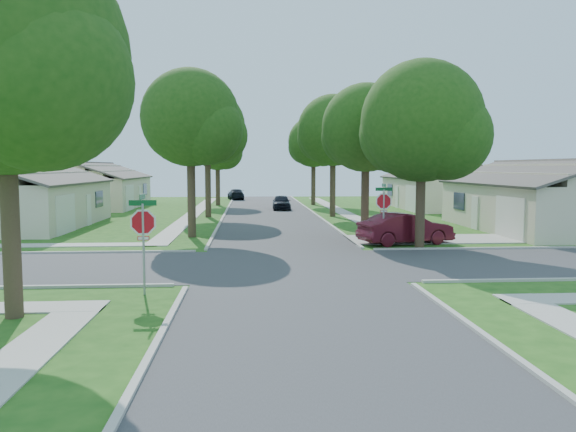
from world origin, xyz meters
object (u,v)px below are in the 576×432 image
(tree_e_near, at_px, (367,132))
(tree_w_far, at_px, (218,149))
(house_ne_near, at_px, (545,205))
(car_curb_east, at_px, (281,202))
(tree_e_far, at_px, (314,144))
(tree_w_mid, at_px, (208,130))
(house_nw_far, at_px, (95,191))
(tree_sw_corner, at_px, (6,63))
(house_ne_far, at_px, (442,192))
(house_nw_near, at_px, (20,203))
(stop_sign_sw, at_px, (143,226))
(car_curb_west, at_px, (236,194))
(tree_w_near, at_px, (191,122))
(tree_ne_corner, at_px, (423,127))
(car_driveway, at_px, (406,229))
(stop_sign_ne, at_px, (384,204))
(tree_e_mid, at_px, (334,134))

(tree_e_near, distance_m, tree_w_far, 26.71)
(house_ne_near, distance_m, car_curb_east, 22.59)
(house_ne_near, bearing_deg, tree_e_far, 116.03)
(tree_w_mid, bearing_deg, house_nw_far, 135.93)
(tree_sw_corner, distance_m, house_ne_far, 43.20)
(tree_e_far, distance_m, house_nw_near, 28.49)
(stop_sign_sw, distance_m, car_curb_west, 48.64)
(tree_w_near, xyz_separation_m, house_ne_near, (20.64, 1.99, -4.60))
(tree_ne_corner, xyz_separation_m, house_nw_near, (-22.35, 10.79, -4.08))
(stop_sign_sw, xyz_separation_m, tree_w_mid, (0.06, 25.71, 4.46))
(tree_sw_corner, distance_m, car_curb_east, 36.53)
(stop_sign_sw, xyz_separation_m, car_driveway, (10.70, 10.20, -1.27))
(house_ne_far, height_order, car_curb_east, house_ne_far)
(stop_sign_ne, bearing_deg, car_curb_east, 98.52)
(tree_w_far, xyz_separation_m, house_ne_near, (20.64, -23.01, -3.99))
(house_ne_far, bearing_deg, tree_ne_corner, -111.23)
(tree_sw_corner, bearing_deg, house_ne_near, 37.52)
(tree_w_far, xyz_separation_m, house_ne_far, (20.64, -5.01, -3.99))
(tree_sw_corner, bearing_deg, tree_ne_corner, 39.07)
(tree_e_near, height_order, house_nw_near, tree_e_near)
(tree_e_mid, xyz_separation_m, tree_w_far, (-9.41, 13.00, -0.75))
(house_nw_far, bearing_deg, tree_e_mid, -27.91)
(tree_w_far, distance_m, house_ne_far, 21.61)
(house_nw_far, bearing_deg, house_ne_far, -5.36)
(tree_e_far, bearing_deg, car_driveway, -87.50)
(tree_w_near, bearing_deg, tree_e_far, 69.40)
(tree_e_near, bearing_deg, tree_ne_corner, -71.47)
(tree_ne_corner, bearing_deg, stop_sign_sw, -141.16)
(tree_w_far, relative_size, car_driveway, 1.73)
(house_nw_far, bearing_deg, tree_e_far, 5.53)
(tree_w_near, height_order, car_curb_east, tree_w_near)
(house_ne_far, distance_m, car_curb_east, 14.85)
(tree_e_mid, bearing_deg, tree_w_far, 125.90)
(stop_sign_ne, distance_m, tree_ne_corner, 3.96)
(house_nw_near, bearing_deg, tree_ne_corner, -25.77)
(car_driveway, bearing_deg, tree_sw_corner, 117.45)
(tree_ne_corner, xyz_separation_m, car_curb_east, (-5.16, 23.85, -4.94))
(tree_sw_corner, bearing_deg, tree_e_far, 73.44)
(tree_e_mid, distance_m, house_ne_near, 15.77)
(tree_ne_corner, relative_size, car_curb_east, 2.26)
(tree_w_far, bearing_deg, house_nw_far, -169.95)
(tree_e_near, distance_m, tree_w_mid, 15.26)
(stop_sign_ne, relative_size, tree_w_mid, 0.31)
(tree_e_mid, height_order, tree_e_far, tree_e_mid)
(tree_e_mid, xyz_separation_m, house_nw_near, (-20.75, -6.01, -4.74))
(stop_sign_ne, bearing_deg, tree_e_near, 89.32)
(house_ne_far, height_order, car_driveway, house_ne_far)
(tree_w_near, height_order, tree_w_far, tree_w_near)
(house_nw_near, relative_size, car_driveway, 2.93)
(tree_e_near, bearing_deg, house_nw_far, 132.06)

